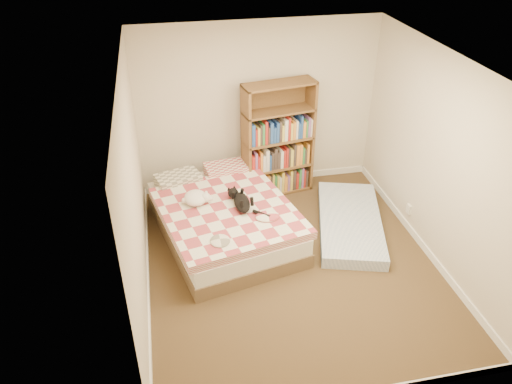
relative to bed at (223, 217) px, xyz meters
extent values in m
cube|color=#48311E|center=(0.72, -0.76, -0.26)|extent=(3.50, 4.00, 0.01)
cube|color=white|center=(0.72, -0.76, 2.24)|extent=(3.50, 4.00, 0.01)
cube|color=beige|center=(0.72, 1.24, 0.99)|extent=(3.50, 0.01, 2.50)
cube|color=beige|center=(0.72, -2.76, 0.99)|extent=(3.50, 0.01, 2.50)
cube|color=beige|center=(-1.03, -0.76, 0.99)|extent=(0.01, 4.00, 2.50)
cube|color=beige|center=(2.47, -0.76, 0.99)|extent=(0.01, 4.00, 2.50)
cube|color=white|center=(0.72, 1.23, -0.21)|extent=(3.50, 0.02, 0.10)
cube|color=white|center=(-1.02, -0.76, -0.21)|extent=(0.02, 4.00, 0.10)
cube|color=white|center=(2.46, -0.76, -0.21)|extent=(0.02, 4.00, 0.10)
cube|color=white|center=(2.46, -0.36, 0.04)|extent=(0.03, 0.09, 0.13)
cube|color=brown|center=(0.00, -0.03, -0.17)|extent=(1.95, 2.44, 0.19)
cube|color=silver|center=(0.00, -0.03, 0.04)|extent=(1.91, 2.39, 0.22)
cube|color=#AD4048|center=(0.00, -0.03, 0.20)|extent=(1.94, 2.08, 0.11)
cube|color=slate|center=(-0.36, 0.78, 0.23)|extent=(0.66, 0.50, 0.16)
cube|color=#AD4048|center=(0.36, 0.78, 0.23)|extent=(0.66, 0.50, 0.16)
cube|color=brown|center=(0.46, 0.93, 0.59)|extent=(0.10, 0.34, 1.72)
cube|color=brown|center=(1.45, 0.93, 0.59)|extent=(0.10, 0.34, 1.72)
cube|color=brown|center=(0.96, 1.09, 0.59)|extent=(1.02, 0.19, 1.72)
cube|color=brown|center=(0.96, 0.93, -0.24)|extent=(1.07, 0.51, 0.03)
cube|color=brown|center=(0.96, 0.93, 0.61)|extent=(1.07, 0.51, 0.03)
cube|color=brown|center=(0.96, 0.93, 1.43)|extent=(1.07, 0.51, 0.03)
cube|color=#6684AA|center=(1.71, -0.20, -0.18)|extent=(1.29, 1.96, 0.16)
ellipsoid|color=black|center=(0.22, -0.20, 0.33)|extent=(0.32, 0.48, 0.14)
sphere|color=black|center=(0.22, 0.04, 0.34)|extent=(0.17, 0.17, 0.14)
cone|color=black|center=(0.18, 0.08, 0.40)|extent=(0.06, 0.06, 0.05)
cone|color=black|center=(0.26, 0.08, 0.40)|extent=(0.06, 0.06, 0.05)
cylinder|color=black|center=(0.33, -0.49, 0.29)|extent=(0.12, 0.25, 0.05)
ellipsoid|color=white|center=(-0.34, 0.02, 0.34)|extent=(0.41, 0.42, 0.16)
sphere|color=white|center=(-0.25, -0.08, 0.35)|extent=(0.17, 0.17, 0.13)
sphere|color=white|center=(-0.21, -0.12, 0.34)|extent=(0.08, 0.08, 0.06)
sphere|color=white|center=(-0.47, 0.08, 0.32)|extent=(0.10, 0.10, 0.07)
camera|label=1|loc=(-0.65, -5.39, 3.77)|focal=35.00mm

